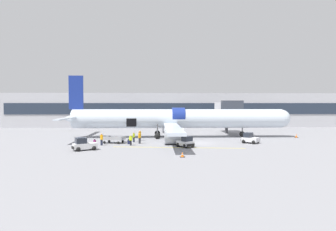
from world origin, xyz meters
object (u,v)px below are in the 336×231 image
(ground_crew_driver, at_px, (140,137))
(ground_crew_helper, at_px, (131,140))
(baggage_tug_rear, at_px, (84,145))
(ground_crew_loader_b, at_px, (102,139))
(baggage_tug_lead, at_px, (186,142))
(suitcase_on_tarmac_upright, at_px, (129,142))
(ground_crew_loader_a, at_px, (140,135))
(airplane, at_px, (175,119))
(baggage_tug_mid, at_px, (250,139))
(baggage_cart_loading, at_px, (114,140))
(suitcase_on_tarmac_spare, at_px, (95,142))
(ground_crew_supervisor, at_px, (134,137))

(ground_crew_driver, distance_m, ground_crew_helper, 2.25)
(baggage_tug_rear, relative_size, ground_crew_loader_b, 1.86)
(baggage_tug_lead, bearing_deg, suitcase_on_tarmac_upright, 157.05)
(baggage_tug_rear, bearing_deg, ground_crew_loader_b, 72.95)
(baggage_tug_lead, height_order, ground_crew_loader_a, ground_crew_loader_a)
(ground_crew_loader_b, bearing_deg, baggage_tug_lead, -10.65)
(airplane, height_order, baggage_tug_lead, airplane)
(airplane, bearing_deg, baggage_tug_mid, -36.98)
(baggage_tug_rear, relative_size, suitcase_on_tarmac_upright, 4.26)
(baggage_cart_loading, bearing_deg, baggage_tug_rear, -112.35)
(ground_crew_driver, bearing_deg, ground_crew_helper, -121.23)
(suitcase_on_tarmac_spare, bearing_deg, ground_crew_loader_b, -21.07)
(baggage_tug_rear, bearing_deg, ground_crew_loader_a, 56.40)
(baggage_cart_loading, xyz_separation_m, suitcase_on_tarmac_spare, (-2.55, -2.00, -0.17))
(ground_crew_supervisor, bearing_deg, suitcase_on_tarmac_spare, -150.32)
(ground_crew_loader_b, distance_m, suitcase_on_tarmac_upright, 4.00)
(ground_crew_loader_a, height_order, suitcase_on_tarmac_upright, ground_crew_loader_a)
(airplane, height_order, baggage_cart_loading, airplane)
(ground_crew_helper, xyz_separation_m, suitcase_on_tarmac_spare, (-5.27, 0.65, -0.44))
(suitcase_on_tarmac_spare, bearing_deg, suitcase_on_tarmac_upright, 9.34)
(baggage_tug_rear, relative_size, baggage_cart_loading, 0.77)
(ground_crew_helper, bearing_deg, ground_crew_loader_a, 79.93)
(baggage_cart_loading, distance_m, ground_crew_driver, 3.97)
(suitcase_on_tarmac_upright, bearing_deg, ground_crew_supervisor, 75.95)
(ground_crew_supervisor, relative_size, suitcase_on_tarmac_upright, 2.04)
(ground_crew_loader_b, bearing_deg, ground_crew_loader_a, 45.82)
(baggage_tug_mid, xyz_separation_m, ground_crew_loader_a, (-16.90, 3.65, 0.24))
(baggage_tug_lead, relative_size, ground_crew_supervisor, 1.76)
(baggage_tug_mid, xyz_separation_m, baggage_tug_rear, (-23.49, -6.26, 0.02))
(baggage_tug_lead, xyz_separation_m, suitcase_on_tarmac_upright, (-8.16, 3.45, -0.32))
(baggage_tug_mid, relative_size, baggage_tug_rear, 0.89)
(baggage_tug_lead, distance_m, ground_crew_loader_a, 10.14)
(airplane, bearing_deg, baggage_cart_loading, -142.55)
(ground_crew_supervisor, height_order, ground_crew_helper, ground_crew_supervisor)
(baggage_tug_mid, height_order, ground_crew_supervisor, baggage_tug_mid)
(ground_crew_driver, bearing_deg, baggage_tug_mid, -0.04)
(baggage_cart_loading, relative_size, suitcase_on_tarmac_upright, 5.53)
(ground_crew_loader_a, bearing_deg, suitcase_on_tarmac_spare, -141.86)
(baggage_cart_loading, bearing_deg, airplane, 37.45)
(baggage_tug_mid, bearing_deg, baggage_tug_rear, -165.08)
(baggage_tug_rear, relative_size, ground_crew_helper, 2.11)
(baggage_tug_rear, bearing_deg, baggage_cart_loading, 67.65)
(ground_crew_driver, xyz_separation_m, suitcase_on_tarmac_upright, (-1.59, -0.48, -0.64))
(airplane, relative_size, ground_crew_loader_a, 23.39)
(baggage_tug_rear, bearing_deg, ground_crew_driver, 42.85)
(baggage_tug_rear, bearing_deg, baggage_tug_mid, 14.92)
(suitcase_on_tarmac_upright, bearing_deg, ground_crew_loader_a, 71.07)
(baggage_tug_mid, relative_size, ground_crew_supervisor, 1.87)
(baggage_tug_lead, bearing_deg, suitcase_on_tarmac_spare, 168.45)
(airplane, bearing_deg, baggage_tug_lead, -86.59)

